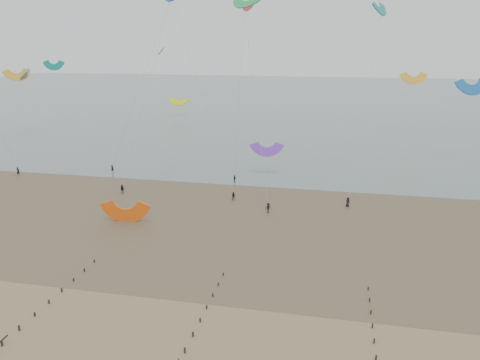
% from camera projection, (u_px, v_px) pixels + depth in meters
% --- Properties ---
extents(ground, '(500.00, 500.00, 0.00)m').
position_uv_depth(ground, '(160.00, 325.00, 49.43)').
color(ground, brown).
rests_on(ground, ground).
extents(sea_and_shore, '(500.00, 665.00, 0.03)m').
position_uv_depth(sea_and_shore, '(209.00, 211.00, 82.48)').
color(sea_and_shore, '#475654').
rests_on(sea_and_shore, ground).
extents(kitesurfer_lead, '(0.72, 0.51, 1.89)m').
position_uv_depth(kitesurfer_lead, '(18.00, 171.00, 103.84)').
color(kitesurfer_lead, black).
rests_on(kitesurfer_lead, ground).
extents(kitesurfers, '(110.51, 27.12, 1.85)m').
position_uv_depth(kitesurfers, '(309.00, 193.00, 89.56)').
color(kitesurfers, black).
rests_on(kitesurfers, ground).
extents(grounded_kite, '(7.62, 6.19, 3.94)m').
position_uv_depth(grounded_kite, '(126.00, 221.00, 77.75)').
color(grounded_kite, '#F85B0F').
rests_on(grounded_kite, ground).
extents(kites_airborne, '(247.14, 117.83, 41.15)m').
position_uv_depth(kites_airborne, '(298.00, 79.00, 128.15)').
color(kites_airborne, '#951B48').
rests_on(kites_airborne, ground).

